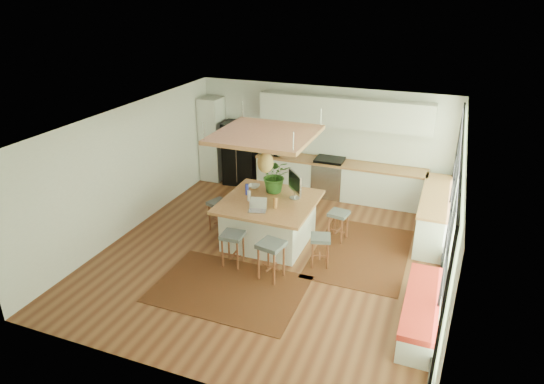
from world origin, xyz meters
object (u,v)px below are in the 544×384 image
at_px(stool_right_front, 320,249).
at_px(microwave, 271,147).
at_px(monitor, 295,187).
at_px(stool_near_left, 233,248).
at_px(island, 269,221).
at_px(stool_near_right, 271,261).
at_px(fridge, 240,150).
at_px(stool_right_back, 338,224).
at_px(stool_left_side, 219,215).
at_px(laptop, 257,205).
at_px(island_plant, 275,179).

height_order(stool_right_front, microwave, microwave).
bearing_deg(monitor, stool_near_left, -69.24).
height_order(island, stool_near_right, island).
height_order(fridge, stool_right_back, fridge).
relative_size(fridge, stool_right_back, 2.60).
bearing_deg(stool_left_side, island, -3.35).
xyz_separation_m(stool_right_back, laptop, (-1.36, -1.11, 0.70)).
bearing_deg(laptop, island_plant, 76.44).
bearing_deg(stool_right_front, fridge, 133.93).
relative_size(stool_right_back, microwave, 1.20).
distance_m(stool_left_side, island_plant, 1.49).
bearing_deg(stool_near_left, island_plant, 80.68).
bearing_deg(laptop, stool_near_right, -65.99).
height_order(island, monitor, monitor).
height_order(stool_right_front, island_plant, island_plant).
distance_m(fridge, island, 3.36).
height_order(island, stool_left_side, island).
relative_size(stool_near_left, stool_left_side, 1.00).
bearing_deg(stool_near_left, laptop, 64.80).
bearing_deg(stool_right_back, island, -156.52).
bearing_deg(stool_near_right, laptop, 128.08).
bearing_deg(stool_near_right, stool_left_side, 142.21).
xyz_separation_m(island, monitor, (0.45, 0.29, 0.72)).
bearing_deg(stool_left_side, fridge, 104.96).
bearing_deg(stool_near_right, stool_right_front, 46.02).
height_order(fridge, stool_left_side, fridge).
xyz_separation_m(island, stool_near_right, (0.54, -1.27, -0.11)).
distance_m(stool_right_back, microwave, 3.25).
relative_size(stool_near_right, laptop, 2.03).
xyz_separation_m(laptop, island_plant, (-0.01, 1.01, 0.17)).
bearing_deg(laptop, microwave, 92.60).
bearing_deg(microwave, stool_left_side, -99.38).
distance_m(stool_right_back, island_plant, 1.62).
height_order(stool_near_right, island_plant, island_plant).
relative_size(stool_right_back, laptop, 1.77).
relative_size(stool_right_front, laptop, 1.73).
bearing_deg(fridge, stool_near_right, -65.47).
distance_m(stool_right_back, laptop, 1.89).
relative_size(island, stool_near_right, 2.52).
height_order(stool_near_left, stool_left_side, stool_left_side).
distance_m(stool_right_back, monitor, 1.24).
height_order(stool_right_front, stool_left_side, stool_left_side).
xyz_separation_m(laptop, monitor, (0.48, 0.83, 0.14)).
height_order(monitor, island_plant, island_plant).
height_order(fridge, monitor, fridge).
bearing_deg(stool_right_front, monitor, 134.20).
bearing_deg(island, stool_left_side, 176.65).
distance_m(stool_right_front, monitor, 1.42).
bearing_deg(stool_near_left, stool_right_back, 45.98).
bearing_deg(island_plant, laptop, -89.48).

